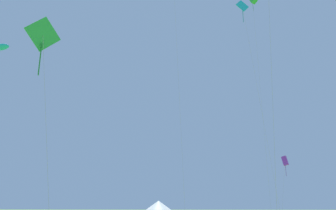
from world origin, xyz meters
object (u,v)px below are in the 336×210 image
at_px(kite_purple_box, 285,161).
at_px(kite_cyan_parafoil, 0,48).
at_px(kite_green_box, 253,0).
at_px(festival_tent_left, 158,208).
at_px(kite_cyan_diamond, 243,10).
at_px(kite_green_diamond, 43,37).

height_order(kite_purple_box, kite_cyan_parafoil, kite_cyan_parafoil).
height_order(kite_green_box, festival_tent_left, kite_green_box).
relative_size(kite_cyan_diamond, festival_tent_left, 6.41).
bearing_deg(festival_tent_left, kite_green_diamond, -92.49).
height_order(kite_purple_box, kite_cyan_diamond, kite_cyan_diamond).
relative_size(kite_green_box, kite_green_diamond, 2.73).
xyz_separation_m(kite_green_box, kite_cyan_diamond, (-3.35, -10.56, -8.41)).
bearing_deg(kite_cyan_diamond, kite_cyan_parafoil, -171.58).
bearing_deg(kite_green_box, kite_purple_box, 25.15).
distance_m(kite_cyan_diamond, kite_cyan_parafoil, 32.84).
bearing_deg(kite_cyan_diamond, kite_purple_box, 61.31).
bearing_deg(kite_cyan_diamond, festival_tent_left, 123.18).
height_order(kite_cyan_diamond, festival_tent_left, kite_cyan_diamond).
xyz_separation_m(kite_green_box, kite_green_diamond, (-19.63, -34.67, -24.21)).
relative_size(kite_green_box, festival_tent_left, 8.05).
xyz_separation_m(kite_cyan_diamond, festival_tent_left, (-14.28, 21.83, -26.62)).
bearing_deg(kite_cyan_parafoil, kite_purple_box, 23.60).
xyz_separation_m(kite_cyan_diamond, kite_cyan_parafoil, (-31.83, -4.71, -6.54)).
distance_m(kite_purple_box, festival_tent_left, 24.14).
bearing_deg(kite_green_diamond, kite_cyan_parafoil, 128.72).
xyz_separation_m(kite_purple_box, festival_tent_left, (-20.89, 9.75, -7.16)).
xyz_separation_m(kite_purple_box, kite_green_box, (-3.26, -1.53, 27.87)).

